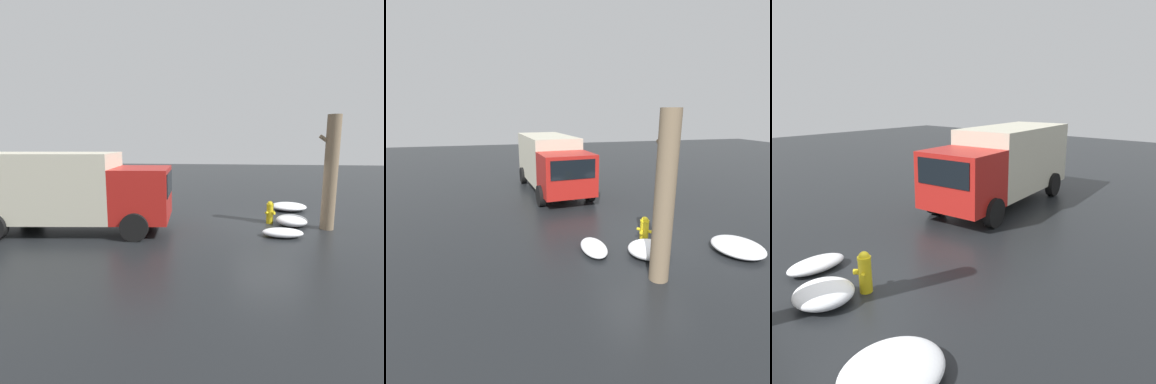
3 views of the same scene
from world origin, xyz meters
The scene contains 7 objects.
ground_plane centered at (0.00, 0.00, 0.00)m, with size 60.00×60.00×0.00m, color black.
fire_hydrant centered at (0.00, 0.00, 0.45)m, with size 0.41×0.39×0.87m.
tree_trunk centered at (-1.93, 0.55, 2.02)m, with size 0.71×0.47×4.02m.
delivery_truck centered at (7.14, 1.70, 1.50)m, with size 6.92×3.02×2.73m.
snow_pile_by_hydrant centered at (-1.20, -2.37, 0.17)m, with size 1.57×1.35×0.34m.
snow_pile_curbside centered at (-0.78, 0.24, 0.20)m, with size 1.14×1.14×0.40m.
snow_pile_by_tree centered at (-0.18, 1.66, 0.14)m, with size 1.33×0.71×0.28m.
Camera 2 is at (-7.75, 4.02, 3.95)m, focal length 28.00 mm.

